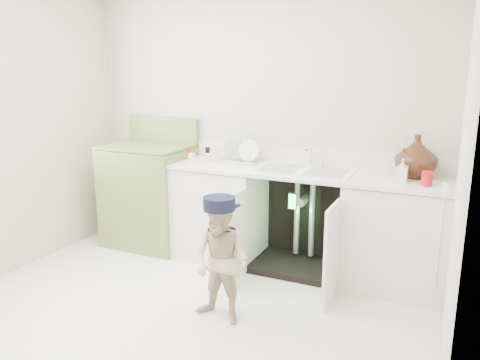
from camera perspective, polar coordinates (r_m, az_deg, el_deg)
ground at (r=3.55m, az=-7.88°, el=-16.26°), size 3.50×3.50×0.00m
room_shell at (r=3.13m, az=-8.61°, el=4.05°), size 6.00×5.50×1.26m
counter_run at (r=4.15m, az=7.93°, el=-4.60°), size 2.44×1.02×1.24m
avocado_stove at (r=4.81m, az=-10.92°, el=-1.64°), size 0.82×0.65×1.27m
repair_worker at (r=3.30m, az=-2.29°, el=-9.69°), size 0.53×0.94×0.90m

